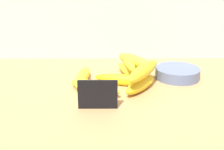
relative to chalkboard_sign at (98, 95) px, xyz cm
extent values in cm
cube|color=tan|center=(2.10, 9.65, -5.36)|extent=(110.00, 76.00, 3.00)
cube|color=black|center=(0.00, -0.07, 0.34)|extent=(11.00, 0.80, 8.40)
cube|color=#896347|center=(0.00, 0.73, -3.56)|extent=(9.90, 1.20, 0.60)
cylinder|color=slate|center=(27.26, 23.71, -1.98)|extent=(15.60, 15.60, 3.75)
ellipsoid|color=#AEC230|center=(-1.44, 10.65, -1.88)|extent=(17.48, 12.57, 3.96)
ellipsoid|color=yellow|center=(10.67, 24.56, -1.97)|extent=(10.92, 19.30, 3.77)
ellipsoid|color=yellow|center=(-5.98, 19.51, -1.89)|extent=(5.66, 18.41, 3.93)
ellipsoid|color=yellow|center=(7.62, 17.18, -2.01)|extent=(19.77, 9.44, 3.69)
ellipsoid|color=yellow|center=(13.19, 12.61, -1.79)|extent=(12.80, 15.84, 4.13)
ellipsoid|color=yellow|center=(14.06, 13.67, 2.41)|extent=(13.77, 20.17, 4.26)
ellipsoid|color=yellow|center=(10.07, 24.76, 1.56)|extent=(5.21, 17.57, 3.29)
ellipsoid|color=gold|center=(12.00, 25.09, 2.05)|extent=(13.40, 15.98, 4.28)
camera|label=1|loc=(3.45, -76.07, 34.09)|focal=48.24mm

